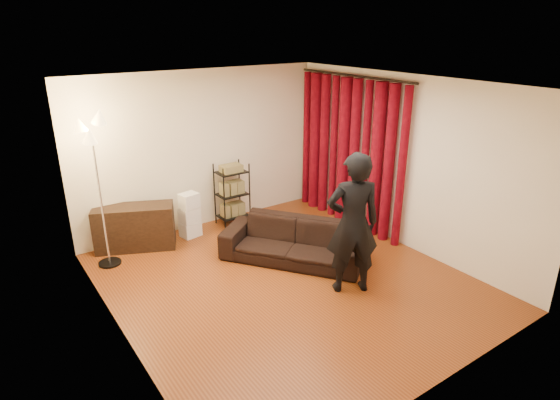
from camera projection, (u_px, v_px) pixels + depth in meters
floor at (286, 281)px, 6.56m from camera, size 5.00×5.00×0.00m
ceiling at (287, 84)px, 5.60m from camera, size 5.00×5.00×0.00m
wall_back at (202, 150)px, 8.00m from camera, size 5.00×0.00×5.00m
wall_front at (450, 268)px, 4.17m from camera, size 5.00×0.00×5.00m
wall_left at (112, 232)px, 4.88m from camera, size 0.00×5.00×5.00m
wall_right at (404, 163)px, 7.29m from camera, size 0.00×5.00×5.00m
curtain_rod at (354, 76)px, 7.66m from camera, size 0.04×2.65×0.04m
curtain at (349, 153)px, 8.11m from camera, size 0.22×2.65×2.55m
sofa at (293, 241)px, 7.05m from camera, size 1.92×2.19×0.62m
person at (353, 224)px, 6.03m from camera, size 0.84×0.73×1.92m
media_cabinet at (135, 227)px, 7.41m from camera, size 1.30×0.92×0.71m
storage_boxes at (190, 215)px, 7.81m from camera, size 0.36×0.31×0.77m
wire_shelf at (232, 194)px, 8.25m from camera, size 0.60×0.52×1.12m
floor_lamp at (100, 195)px, 6.63m from camera, size 0.47×0.47×2.21m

